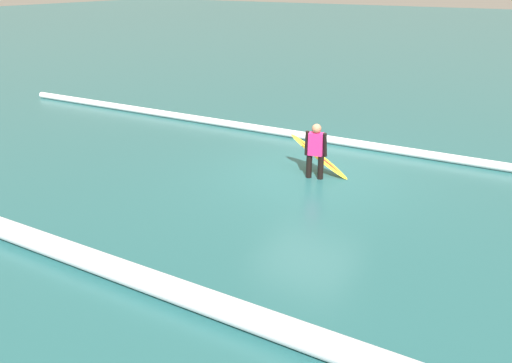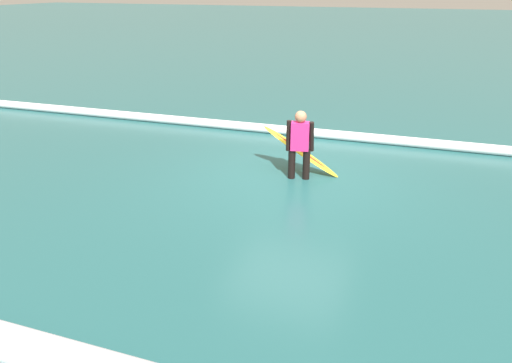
# 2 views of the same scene
# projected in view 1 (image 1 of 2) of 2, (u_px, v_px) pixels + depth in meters

# --- Properties ---
(ground_plane) EXTENTS (144.71, 144.71, 0.00)m
(ground_plane) POSITION_uv_depth(u_px,v_px,m) (310.00, 175.00, 12.35)
(ground_plane) COLOR #225658
(surfer) EXTENTS (0.51, 0.27, 1.33)m
(surfer) POSITION_uv_depth(u_px,v_px,m) (316.00, 149.00, 11.89)
(surfer) COLOR black
(surfer) RESTS_ON ground_plane
(surfboard) EXTENTS (1.62, 0.39, 0.87)m
(surfboard) POSITION_uv_depth(u_px,v_px,m) (319.00, 156.00, 12.35)
(surfboard) COLOR yellow
(surfboard) RESTS_ON ground_plane
(wave_crest_foreground) EXTENTS (21.21, 1.31, 0.22)m
(wave_crest_foreground) POSITION_uv_depth(u_px,v_px,m) (283.00, 132.00, 15.30)
(wave_crest_foreground) COLOR white
(wave_crest_foreground) RESTS_ON ground_plane
(wave_crest_midground) EXTENTS (22.78, 1.24, 0.38)m
(wave_crest_midground) POSITION_uv_depth(u_px,v_px,m) (75.00, 254.00, 8.47)
(wave_crest_midground) COLOR white
(wave_crest_midground) RESTS_ON ground_plane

